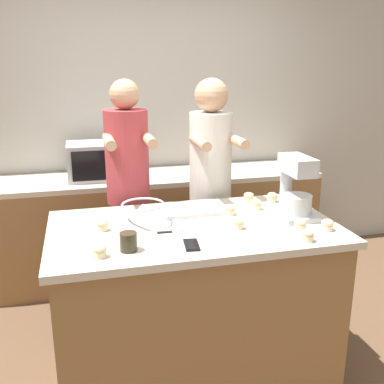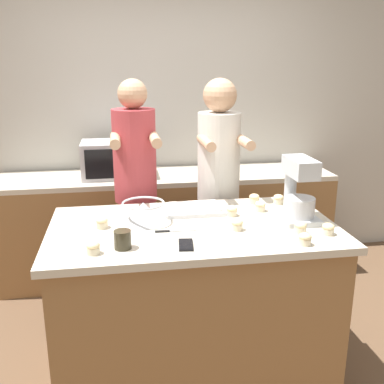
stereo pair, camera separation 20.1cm
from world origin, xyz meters
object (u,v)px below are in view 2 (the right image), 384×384
Objects in this scene: cupcake_5 at (328,229)px; cupcake_8 at (300,227)px; cupcake_0 at (305,239)px; cupcake_6 at (102,222)px; cupcake_7 at (237,224)px; cupcake_4 at (278,199)px; person_right at (218,193)px; cell_phone at (186,245)px; mixing_bowl at (143,212)px; cupcake_1 at (232,211)px; cupcake_2 at (93,248)px; person_left at (136,198)px; microwave_oven at (114,159)px; baking_tray at (195,209)px; cupcake_3 at (254,199)px; knife at (173,231)px; cupcake_9 at (260,206)px; drinking_glass at (123,240)px; stand_mixer at (298,193)px.

cupcake_8 is at bearing 161.34° from cupcake_5.
cupcake_0 and cupcake_6 have the same top height.
cupcake_4 is at bearing 46.85° from cupcake_7.
person_right reaches higher than cell_phone.
mixing_bowl is 3.70× the size of cupcake_1.
cupcake_7 is at bearing 14.53° from cupcake_2.
cupcake_0 and cupcake_7 have the same top height.
cupcake_8 is (0.83, -0.86, 0.06)m from person_left.
cupcake_1 and cupcake_7 have the same top height.
cell_phone is at bearing -77.80° from microwave_oven.
cupcake_4 is (0.10, 0.66, 0.00)m from cupcake_0.
cupcake_3 reaches higher than baking_tray.
cupcake_2 is (-0.26, -0.39, -0.03)m from mixing_bowl.
cupcake_7 is (-0.03, -0.23, 0.00)m from cupcake_1.
knife is 0.47m from cupcake_2.
person_left is 3.36× the size of microwave_oven.
person_left and person_right have the same top height.
cupcake_3 is 1.00× the size of cupcake_4.
cell_phone reaches higher than knife.
person_left reaches higher than mixing_bowl.
cupcake_4 is at bearing -49.75° from person_right.
baking_tray is at bearing 42.85° from cupcake_2.
mixing_bowl is 3.70× the size of cupcake_9.
cell_phone is at bearing -111.71° from person_right.
cupcake_5 is at bearing 0.56° from drinking_glass.
cupcake_6 is at bearing 177.97° from stand_mixer.
baking_tray is (-0.56, 0.23, -0.14)m from stand_mixer.
drinking_glass is 1.42× the size of cupcake_1.
stand_mixer reaches higher than microwave_oven.
cupcake_2 is at bearing -130.38° from person_right.
knife is (-0.04, 0.20, -0.00)m from cell_phone.
cupcake_0 is at bearing -30.22° from mixing_bowl.
knife is (0.31, -1.43, -0.10)m from microwave_oven.
person_left reaches higher than cupcake_0.
microwave_oven is 1.66m from cupcake_2.
mixing_bowl reaches higher than cupcake_4.
cupcake_4 is at bearing 13.52° from mixing_bowl.
cupcake_0 is 0.16m from cupcake_8.
mixing_bowl is 0.47m from cupcake_2.
person_right reaches higher than cupcake_3.
cupcake_0 is 1.00× the size of cupcake_3.
knife is 3.39× the size of cupcake_0.
cupcake_8 is at bearing -75.26° from cupcake_9.
cupcake_3 is at bearing -23.88° from person_left.
cupcake_5 is at bearing 2.03° from cell_phone.
cupcake_7 is at bearing -21.77° from mixing_bowl.
microwave_oven is 1.68m from cell_phone.
cupcake_2 is (-0.14, -0.04, -0.01)m from drinking_glass.
person_right is 0.84m from knife.
mixing_bowl is at bearing 70.67° from drinking_glass.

